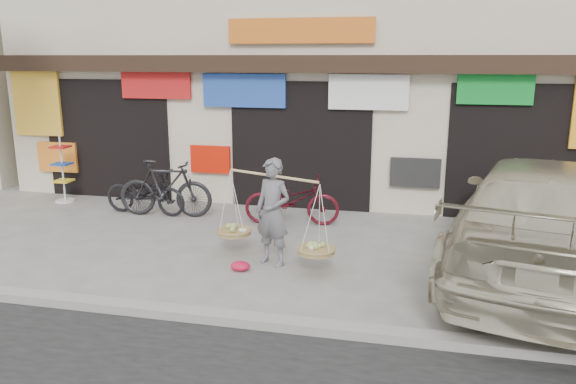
% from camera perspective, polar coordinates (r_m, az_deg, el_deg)
% --- Properties ---
extents(ground, '(70.00, 70.00, 0.00)m').
position_cam_1_polar(ground, '(8.96, -3.33, -7.32)').
color(ground, gray).
rests_on(ground, ground).
extents(kerb, '(70.00, 0.25, 0.12)m').
position_cam_1_polar(kerb, '(7.19, -7.85, -12.38)').
color(kerb, gray).
rests_on(kerb, ground).
extents(shophouse_block, '(14.00, 6.32, 7.00)m').
position_cam_1_polar(shophouse_block, '(14.64, 3.68, 14.56)').
color(shophouse_block, beige).
rests_on(shophouse_block, ground).
extents(street_vendor, '(2.04, 1.15, 1.70)m').
position_cam_1_polar(street_vendor, '(8.71, -1.55, -2.47)').
color(street_vendor, slate).
rests_on(street_vendor, ground).
extents(bike_0, '(1.84, 0.75, 0.94)m').
position_cam_1_polar(bike_0, '(11.96, -14.30, 0.00)').
color(bike_0, black).
rests_on(bike_0, ground).
extents(bike_1, '(1.99, 0.71, 1.17)m').
position_cam_1_polar(bike_1, '(11.68, -12.37, 0.36)').
color(bike_1, black).
rests_on(bike_1, ground).
extents(bike_2, '(1.91, 0.86, 0.97)m').
position_cam_1_polar(bike_2, '(10.88, 0.40, -0.84)').
color(bike_2, '#4D0D17').
rests_on(bike_2, ground).
extents(suv, '(3.81, 6.50, 1.77)m').
position_cam_1_polar(suv, '(9.08, 24.77, -2.43)').
color(suv, beige).
rests_on(suv, ground).
extents(display_rack, '(0.42, 0.42, 1.54)m').
position_cam_1_polar(display_rack, '(13.53, -21.89, 1.64)').
color(display_rack, silver).
rests_on(display_rack, ground).
extents(red_bag, '(0.31, 0.25, 0.14)m').
position_cam_1_polar(red_bag, '(8.70, -4.87, -7.50)').
color(red_bag, red).
rests_on(red_bag, ground).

